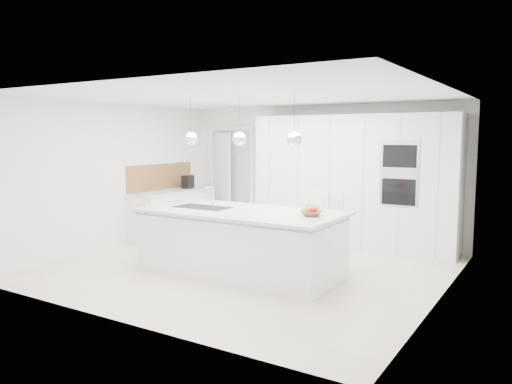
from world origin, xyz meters
The scene contains 27 objects.
floor centered at (0.00, 0.00, 0.00)m, with size 5.50×5.50×0.00m, color beige.
wall_back centered at (0.00, 2.50, 1.25)m, with size 5.50×5.50×0.00m, color white.
wall_left centered at (-2.75, 0.00, 1.25)m, with size 5.00×5.00×0.00m, color white.
ceiling centered at (0.00, 0.00, 2.50)m, with size 5.50×5.50×0.00m, color white.
tall_cabinets centered at (0.80, 2.20, 1.15)m, with size 3.60×0.60×2.30m, color white.
oven_stack centered at (1.70, 1.89, 1.35)m, with size 0.62×0.04×1.05m, color #A5A5A8, non-canonical shape.
doorway_frame centered at (-1.95, 2.47, 1.02)m, with size 1.11×0.08×2.13m, color white, non-canonical shape.
hallway_door centered at (-2.20, 2.42, 1.00)m, with size 0.82×0.04×2.00m, color white.
radiator centered at (-1.63, 2.46, 0.85)m, with size 0.32×0.04×1.40m, color white, non-canonical shape.
left_base_cabinets centered at (-2.45, 1.20, 0.43)m, with size 0.60×1.80×0.86m, color white.
left_worktop centered at (-2.45, 1.20, 0.88)m, with size 0.62×1.82×0.04m, color silver.
oak_backsplash centered at (-2.74, 1.20, 1.15)m, with size 0.02×1.80×0.50m, color olive.
island_base centered at (0.10, -0.30, 0.43)m, with size 2.80×1.20×0.86m, color white.
island_worktop centered at (0.10, -0.25, 0.88)m, with size 2.84×1.40×0.04m, color silver.
island_sink centered at (-0.55, -0.30, 0.82)m, with size 0.84×0.44×0.18m, color #3F3F42, non-canonical shape.
island_tap centered at (-0.50, -0.10, 1.05)m, with size 0.02×0.02×0.30m, color white.
pendant_left centered at (-0.75, -0.30, 1.90)m, with size 0.20×0.20×0.20m, color white.
pendant_mid centered at (0.10, -0.30, 1.90)m, with size 0.20×0.20×0.20m, color white.
pendant_right centered at (0.95, -0.30, 1.90)m, with size 0.20×0.20×0.20m, color white.
fruit_bowl centered at (1.15, -0.18, 0.94)m, with size 0.29×0.29×0.07m, color olive.
espresso_machine centered at (-2.43, 1.64, 1.03)m, with size 0.16×0.24×0.26m, color black.
bar_stool_left centered at (0.82, 0.70, 0.55)m, with size 0.37×0.51×1.11m, color white, non-canonical shape.
bar_stool_right centered at (1.04, 0.67, 0.53)m, with size 0.35×0.49×1.06m, color white, non-canonical shape.
apple_a centered at (1.16, -0.23, 0.97)m, with size 0.09×0.09×0.09m, color red.
apple_b centered at (1.13, -0.14, 0.97)m, with size 0.08×0.08×0.08m, color red.
apple_c centered at (1.18, -0.14, 0.97)m, with size 0.08×0.08×0.08m, color red.
banana_bunch centered at (1.15, -0.16, 1.01)m, with size 0.19×0.19×0.03m, color yellow.
Camera 1 is at (3.93, -6.04, 1.94)m, focal length 35.00 mm.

